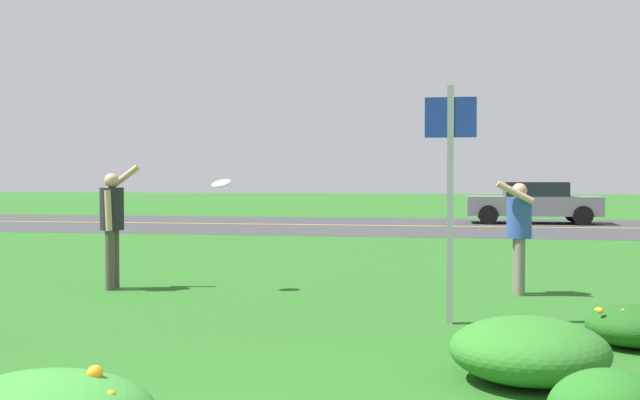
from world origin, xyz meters
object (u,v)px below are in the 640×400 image
(sign_post_near_path, at_px, (450,180))
(frisbee_white, at_px, (221,184))
(person_catcher_blue_shirt, at_px, (519,228))
(car_gray_center_left, at_px, (533,202))
(person_thrower_dark_shirt, at_px, (112,219))

(sign_post_near_path, distance_m, frisbee_white, 3.73)
(person_catcher_blue_shirt, distance_m, car_gray_center_left, 16.50)
(person_catcher_blue_shirt, distance_m, frisbee_white, 4.21)
(person_thrower_dark_shirt, relative_size, car_gray_center_left, 0.40)
(sign_post_near_path, distance_m, person_catcher_blue_shirt, 2.52)
(person_thrower_dark_shirt, distance_m, person_catcher_blue_shirt, 5.76)
(frisbee_white, bearing_deg, sign_post_near_path, -30.56)
(sign_post_near_path, xyz_separation_m, car_gray_center_left, (2.90, 18.62, -0.85))
(car_gray_center_left, bearing_deg, sign_post_near_path, -98.86)
(frisbee_white, relative_size, car_gray_center_left, 0.06)
(person_catcher_blue_shirt, relative_size, car_gray_center_left, 0.35)
(person_thrower_dark_shirt, distance_m, car_gray_center_left, 18.56)
(person_thrower_dark_shirt, height_order, frisbee_white, person_thrower_dark_shirt)
(frisbee_white, bearing_deg, person_catcher_blue_shirt, 4.76)
(frisbee_white, bearing_deg, person_thrower_dark_shirt, -174.38)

